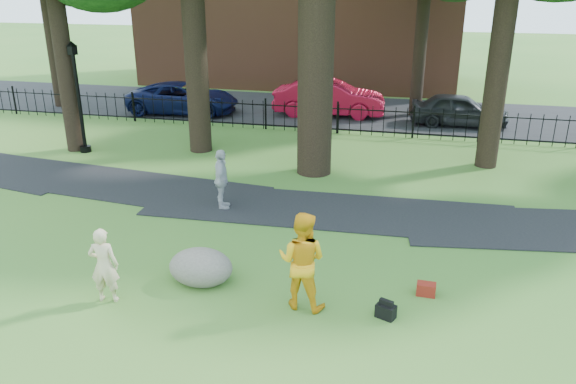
% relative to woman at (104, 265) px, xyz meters
% --- Properties ---
extents(ground, '(120.00, 120.00, 0.00)m').
position_rel_woman_xyz_m(ground, '(2.49, 1.54, -0.77)').
color(ground, '#336E26').
rests_on(ground, ground).
extents(footpath, '(36.07, 3.85, 0.03)m').
position_rel_woman_xyz_m(footpath, '(3.49, 5.44, -0.77)').
color(footpath, black).
rests_on(footpath, ground).
extents(street, '(80.00, 7.00, 0.02)m').
position_rel_woman_xyz_m(street, '(2.49, 17.54, -0.77)').
color(street, black).
rests_on(street, ground).
extents(iron_fence, '(44.00, 0.04, 1.20)m').
position_rel_woman_xyz_m(iron_fence, '(2.49, 13.54, -0.17)').
color(iron_fence, black).
rests_on(iron_fence, ground).
extents(woman, '(0.62, 0.47, 1.55)m').
position_rel_woman_xyz_m(woman, '(0.00, 0.00, 0.00)').
color(woman, '#D0BA8F').
rests_on(woman, ground).
extents(man, '(1.03, 0.84, 1.95)m').
position_rel_woman_xyz_m(man, '(3.75, 0.70, 0.20)').
color(man, orange).
rests_on(man, ground).
extents(pedestrian, '(0.63, 1.05, 1.67)m').
position_rel_woman_xyz_m(pedestrian, '(0.62, 4.97, 0.06)').
color(pedestrian, '#AEADB2').
rests_on(pedestrian, ground).
extents(boulder, '(1.50, 1.23, 0.79)m').
position_rel_woman_xyz_m(boulder, '(1.52, 1.10, -0.38)').
color(boulder, slate).
rests_on(boulder, ground).
extents(lamppost, '(0.39, 0.39, 3.92)m').
position_rel_woman_xyz_m(lamppost, '(-6.03, 8.89, 1.15)').
color(lamppost, black).
rests_on(lamppost, ground).
extents(backpack, '(0.41, 0.34, 0.27)m').
position_rel_woman_xyz_m(backpack, '(5.36, 0.65, -0.64)').
color(backpack, black).
rests_on(backpack, ground).
extents(red_bag, '(0.38, 0.25, 0.26)m').
position_rel_woman_xyz_m(red_bag, '(6.09, 1.64, -0.65)').
color(red_bag, maroon).
rests_on(red_bag, ground).
extents(red_sedan, '(5.07, 1.99, 1.64)m').
position_rel_woman_xyz_m(red_sedan, '(1.65, 16.57, 0.05)').
color(red_sedan, '#AA0D28').
rests_on(red_sedan, ground).
extents(navy_van, '(5.24, 2.73, 1.41)m').
position_rel_woman_xyz_m(navy_van, '(-5.03, 15.51, -0.07)').
color(navy_van, '#0B123B').
rests_on(navy_van, ground).
extents(grey_car, '(4.05, 1.66, 1.38)m').
position_rel_woman_xyz_m(grey_car, '(7.33, 15.99, -0.09)').
color(grey_car, black).
rests_on(grey_car, ground).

